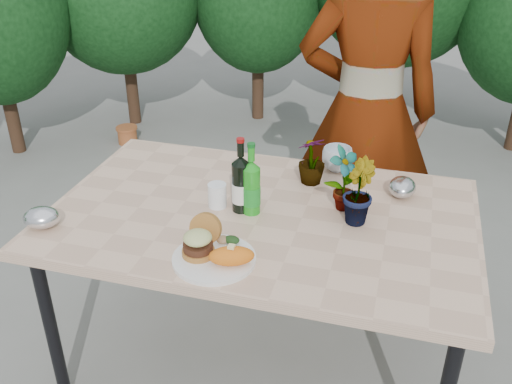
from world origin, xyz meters
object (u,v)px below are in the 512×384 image
(patio_table, at_px, (262,225))
(dinner_plate, at_px, (214,259))
(person, at_px, (367,112))
(wine_bottle, at_px, (241,185))

(patio_table, distance_m, dinner_plate, 0.36)
(dinner_plate, relative_size, person, 0.15)
(dinner_plate, bearing_deg, wine_bottle, 91.86)
(wine_bottle, bearing_deg, person, 63.35)
(patio_table, relative_size, dinner_plate, 5.71)
(patio_table, xyz_separation_m, wine_bottle, (-0.08, -0.00, 0.17))
(patio_table, xyz_separation_m, dinner_plate, (-0.07, -0.35, 0.06))
(person, bearing_deg, patio_table, 62.01)
(patio_table, bearing_deg, wine_bottle, -176.79)
(patio_table, distance_m, wine_bottle, 0.19)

